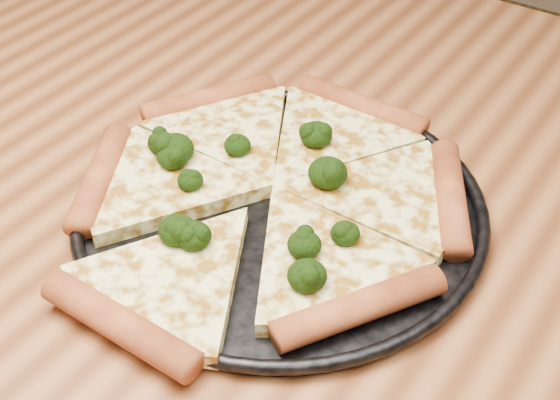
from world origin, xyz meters
The scene contains 4 objects.
dining_table centered at (0.00, 0.00, 0.66)m, with size 1.20×0.90×0.75m.
pizza_pan centered at (0.10, -0.03, 0.76)m, with size 0.35×0.35×0.02m.
pizza centered at (0.08, -0.03, 0.77)m, with size 0.35×0.36×0.03m.
broccoli_florets centered at (0.07, -0.05, 0.78)m, with size 0.22×0.20×0.03m.
Camera 1 is at (0.37, -0.44, 1.19)m, focal length 50.31 mm.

